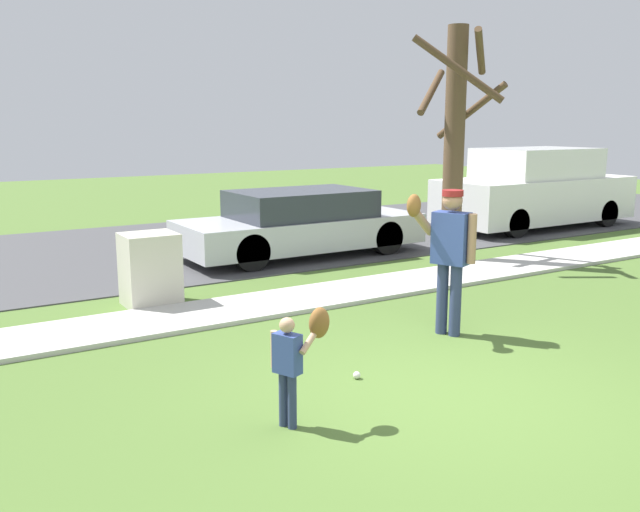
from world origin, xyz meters
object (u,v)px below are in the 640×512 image
(utility_cabinet, at_px, (150,269))
(parked_sedan_silver, at_px, (301,223))
(person_adult, at_px, (448,246))
(street_tree_near, at_px, (455,137))
(baseball, at_px, (357,375))
(person_child, at_px, (297,351))
(parked_van_white, at_px, (535,190))

(utility_cabinet, height_order, parked_sedan_silver, parked_sedan_silver)
(person_adult, distance_m, street_tree_near, 4.70)
(person_adult, height_order, baseball, person_adult)
(person_adult, distance_m, person_child, 3.00)
(street_tree_near, height_order, parked_sedan_silver, street_tree_near)
(utility_cabinet, distance_m, parked_sedan_silver, 4.05)
(baseball, distance_m, parked_sedan_silver, 6.39)
(street_tree_near, distance_m, parked_sedan_silver, 3.22)
(baseball, bearing_deg, parked_sedan_silver, 64.92)
(utility_cabinet, xyz_separation_m, street_tree_near, (5.66, 0.15, 1.73))
(person_adult, bearing_deg, utility_cabinet, -74.22)
(parked_sedan_silver, bearing_deg, person_child, -120.26)
(utility_cabinet, bearing_deg, baseball, -77.52)
(baseball, bearing_deg, person_adult, 19.89)
(person_adult, bearing_deg, street_tree_near, -156.04)
(person_child, height_order, parked_van_white, parked_van_white)
(person_child, distance_m, baseball, 1.32)
(person_adult, height_order, parked_sedan_silver, person_adult)
(street_tree_near, bearing_deg, utility_cabinet, -178.46)
(parked_sedan_silver, distance_m, parked_van_white, 6.55)
(street_tree_near, relative_size, parked_sedan_silver, 0.90)
(baseball, height_order, parked_van_white, parked_van_white)
(baseball, relative_size, street_tree_near, 0.02)
(person_child, distance_m, parked_sedan_silver, 7.36)
(person_child, relative_size, parked_van_white, 0.20)
(parked_van_white, bearing_deg, person_adult, -145.03)
(utility_cabinet, bearing_deg, person_child, -92.25)
(parked_van_white, bearing_deg, baseball, -147.50)
(utility_cabinet, bearing_deg, street_tree_near, 1.54)
(person_adult, bearing_deg, person_child, 1.12)
(baseball, xyz_separation_m, parked_van_white, (9.24, 5.89, 0.87))
(person_child, height_order, street_tree_near, street_tree_near)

